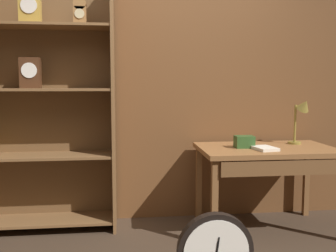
% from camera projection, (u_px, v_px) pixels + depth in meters
% --- Properties ---
extents(back_wood_panel, '(4.80, 0.05, 2.60)m').
position_uv_depth(back_wood_panel, '(152.00, 83.00, 3.65)').
color(back_wood_panel, brown).
rests_on(back_wood_panel, ground).
extents(bookshelf, '(1.38, 0.36, 2.22)m').
position_uv_depth(bookshelf, '(31.00, 104.00, 3.35)').
color(bookshelf, brown).
rests_on(bookshelf, ground).
extents(workbench, '(1.18, 0.73, 0.74)m').
position_uv_depth(workbench, '(267.00, 157.00, 3.36)').
color(workbench, brown).
rests_on(workbench, ground).
extents(desk_lamp, '(0.20, 0.20, 0.43)m').
position_uv_depth(desk_lamp, '(302.00, 113.00, 3.51)').
color(desk_lamp, olive).
rests_on(desk_lamp, workbench).
extents(toolbox_small, '(0.16, 0.12, 0.10)m').
position_uv_depth(toolbox_small, '(244.00, 142.00, 3.35)').
color(toolbox_small, '#2D5123').
rests_on(toolbox_small, workbench).
extents(open_repair_manual, '(0.20, 0.25, 0.02)m').
position_uv_depth(open_repair_manual, '(265.00, 148.00, 3.24)').
color(open_repair_manual, silver).
rests_on(open_repair_manual, workbench).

